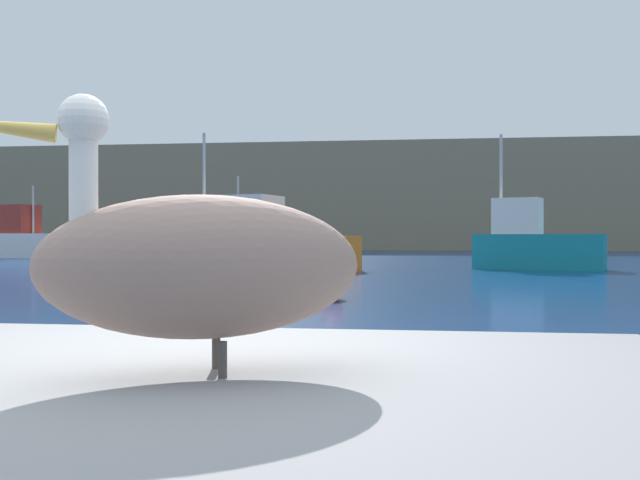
# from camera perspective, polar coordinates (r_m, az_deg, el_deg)

# --- Properties ---
(hillside_backdrop) EXTENTS (140.00, 17.96, 9.76)m
(hillside_backdrop) POSITION_cam_1_polar(r_m,az_deg,el_deg) (70.18, 6.20, 3.28)
(hillside_backdrop) COLOR #7F755B
(hillside_backdrop) RESTS_ON ground
(pelican) EXTENTS (1.42, 0.85, 0.92)m
(pelican) POSITION_cam_1_polar(r_m,az_deg,el_deg) (2.35, -9.99, -1.86)
(pelican) COLOR gray
(pelican) RESTS_ON pier_dock
(fishing_boat_orange) EXTENTS (8.16, 4.58, 5.42)m
(fishing_boat_orange) POSITION_cam_1_polar(r_m,az_deg,el_deg) (26.71, -5.68, -0.28)
(fishing_boat_orange) COLOR orange
(fishing_boat_orange) RESTS_ON ground
(fishing_boat_white) EXTENTS (7.66, 3.83, 4.32)m
(fishing_boat_white) POSITION_cam_1_polar(r_m,az_deg,el_deg) (46.22, -24.37, 0.13)
(fishing_boat_white) COLOR white
(fishing_boat_white) RESTS_ON ground
(fishing_boat_teal) EXTENTS (5.12, 3.12, 5.43)m
(fishing_boat_teal) POSITION_cam_1_polar(r_m,az_deg,el_deg) (28.55, 17.19, -0.23)
(fishing_boat_teal) COLOR teal
(fishing_boat_teal) RESTS_ON ground
(fishing_boat_red) EXTENTS (7.01, 3.59, 4.76)m
(fishing_boat_red) POSITION_cam_1_polar(r_m,az_deg,el_deg) (40.68, -8.98, -0.17)
(fishing_boat_red) COLOR red
(fishing_boat_red) RESTS_ON ground
(mooring_buoy) EXTENTS (0.54, 0.54, 0.54)m
(mooring_buoy) POSITION_cam_1_polar(r_m,az_deg,el_deg) (14.55, 1.00, -3.86)
(mooring_buoy) COLOR red
(mooring_buoy) RESTS_ON ground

